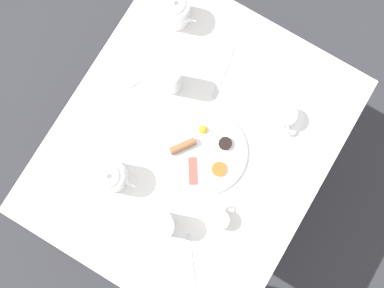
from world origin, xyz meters
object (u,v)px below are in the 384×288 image
at_px(teapot_near, 110,176).
at_px(creamer_jug, 219,219).
at_px(teapot_far, 174,10).
at_px(fork_by_plate, 191,262).
at_px(water_glass_tall, 170,78).
at_px(knife_by_plate, 224,70).
at_px(spoon_for_tea, 120,238).
at_px(breakfast_plate, 204,151).
at_px(water_glass_short, 163,225).
at_px(teacup_with_saucer_left, 283,116).
at_px(napkin_folded, 128,68).

bearing_deg(teapot_near, creamer_jug, 0.42).
height_order(teapot_far, fork_by_plate, teapot_far).
distance_m(water_glass_tall, knife_by_plate, 0.21).
xyz_separation_m(teapot_far, water_glass_tall, (-0.22, -0.12, 0.02)).
relative_size(teapot_near, spoon_for_tea, 1.46).
height_order(water_glass_tall, spoon_for_tea, water_glass_tall).
xyz_separation_m(teapot_near, teapot_far, (0.61, 0.12, 0.00)).
bearing_deg(knife_by_plate, breakfast_plate, -163.39).
height_order(teapot_far, creamer_jug, teapot_far).
bearing_deg(fork_by_plate, teapot_near, 73.93).
xyz_separation_m(water_glass_short, knife_by_plate, (0.57, 0.10, -0.06)).
xyz_separation_m(creamer_jug, fork_by_plate, (-0.17, 0.01, -0.02)).
height_order(breakfast_plate, water_glass_short, water_glass_short).
relative_size(water_glass_short, knife_by_plate, 0.53).
xyz_separation_m(teapot_near, teacup_with_saucer_left, (0.48, -0.40, -0.03)).
relative_size(water_glass_short, napkin_folded, 0.79).
height_order(teapot_near, teacup_with_saucer_left, teapot_near).
bearing_deg(knife_by_plate, napkin_folded, 119.59).
distance_m(teapot_near, water_glass_tall, 0.39).
distance_m(teapot_far, water_glass_tall, 0.25).
height_order(breakfast_plate, creamer_jug, creamer_jug).
xyz_separation_m(teapot_near, water_glass_tall, (0.39, -0.00, 0.02)).
height_order(creamer_jug, spoon_for_tea, creamer_jug).
relative_size(water_glass_tall, spoon_for_tea, 1.04).
bearing_deg(spoon_for_tea, fork_by_plate, -77.20).
height_order(teapot_far, water_glass_short, teapot_far).
relative_size(fork_by_plate, spoon_for_tea, 1.13).
height_order(teapot_near, napkin_folded, teapot_near).
bearing_deg(napkin_folded, teacup_with_saucer_left, -77.35).
height_order(teapot_near, water_glass_short, teapot_near).
height_order(teacup_with_saucer_left, water_glass_tall, water_glass_tall).
height_order(creamer_jug, knife_by_plate, creamer_jug).
bearing_deg(teapot_far, teacup_with_saucer_left, -10.92).
height_order(teacup_with_saucer_left, spoon_for_tea, teacup_with_saucer_left).
height_order(fork_by_plate, spoon_for_tea, same).
relative_size(teapot_near, napkin_folded, 1.36).
distance_m(breakfast_plate, teapot_near, 0.33).
relative_size(teapot_far, spoon_for_tea, 1.46).
height_order(teapot_far, spoon_for_tea, teapot_far).
bearing_deg(napkin_folded, fork_by_plate, -130.75).
bearing_deg(breakfast_plate, creamer_jug, -137.03).
bearing_deg(breakfast_plate, water_glass_tall, 56.25).
xyz_separation_m(water_glass_tall, fork_by_plate, (-0.50, -0.38, -0.07)).
bearing_deg(water_glass_tall, napkin_folded, 100.81).
bearing_deg(spoon_for_tea, teacup_with_saucer_left, -22.77).
bearing_deg(water_glass_tall, teapot_near, 179.79).
height_order(teacup_with_saucer_left, napkin_folded, teacup_with_saucer_left).
bearing_deg(knife_by_plate, spoon_for_tea, 179.22).
bearing_deg(water_glass_tall, creamer_jug, -129.93).
height_order(teapot_near, spoon_for_tea, teapot_near).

